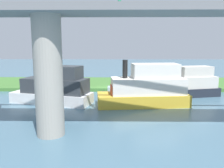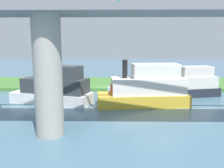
# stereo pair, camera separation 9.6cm
# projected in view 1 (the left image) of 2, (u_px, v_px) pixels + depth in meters

# --- Properties ---
(ground_plane) EXTENTS (160.00, 160.00, 0.00)m
(ground_plane) POSITION_uv_depth(u_px,v_px,m) (105.00, 92.00, 34.39)
(ground_plane) COLOR #476B7F
(grassy_bank) EXTENTS (80.00, 12.00, 0.50)m
(grassy_bank) POSITION_uv_depth(u_px,v_px,m) (107.00, 83.00, 40.27)
(grassy_bank) COLOR #427533
(grassy_bank) RESTS_ON ground
(bridge_pylon) EXTENTS (2.09, 2.09, 8.95)m
(bridge_pylon) POSITION_uv_depth(u_px,v_px,m) (49.00, 77.00, 17.22)
(bridge_pylon) COLOR #9E998E
(bridge_pylon) RESTS_ON ground
(bridge_span) EXTENTS (73.51, 4.30, 3.25)m
(bridge_span) POSITION_uv_depth(u_px,v_px,m) (45.00, 7.00, 16.42)
(bridge_span) COLOR slate
(bridge_span) RESTS_ON bridge_pylon
(person_on_bank) EXTENTS (0.47, 0.47, 1.39)m
(person_on_bank) POSITION_uv_depth(u_px,v_px,m) (122.00, 83.00, 35.00)
(person_on_bank) COLOR #2D334C
(person_on_bank) RESTS_ON grassy_bank
(mooring_post) EXTENTS (0.20, 0.20, 1.06)m
(mooring_post) POSITION_uv_depth(u_px,v_px,m) (63.00, 83.00, 35.85)
(mooring_post) COLOR brown
(mooring_post) RESTS_ON grassy_bank
(riverboat_paddlewheel) EXTENTS (10.02, 5.64, 4.86)m
(riverboat_paddlewheel) POSITION_uv_depth(u_px,v_px,m) (54.00, 88.00, 27.44)
(riverboat_paddlewheel) COLOR white
(riverboat_paddlewheel) RESTS_ON ground
(pontoon_yellow) EXTENTS (4.26, 1.61, 1.41)m
(pontoon_yellow) POSITION_uv_depth(u_px,v_px,m) (117.00, 93.00, 30.94)
(pontoon_yellow) COLOR #1E232D
(pontoon_yellow) RESTS_ON ground
(motorboat_red) EXTENTS (8.99, 4.74, 4.38)m
(motorboat_red) POSITION_uv_depth(u_px,v_px,m) (189.00, 84.00, 31.36)
(motorboat_red) COLOR #1E232D
(motorboat_red) RESTS_ON ground
(skiff_small) EXTENTS (10.44, 4.35, 5.20)m
(skiff_small) POSITION_uv_depth(u_px,v_px,m) (146.00, 89.00, 26.41)
(skiff_small) COLOR gold
(skiff_small) RESTS_ON ground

